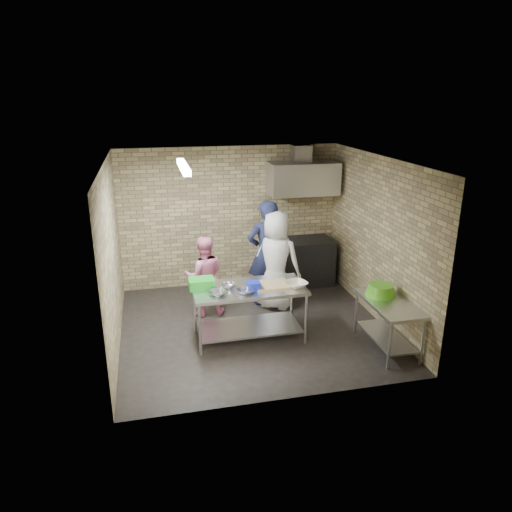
{
  "coord_description": "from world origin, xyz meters",
  "views": [
    {
      "loc": [
        -1.52,
        -6.89,
        3.65
      ],
      "look_at": [
        0.1,
        0.2,
        1.15
      ],
      "focal_mm": 33.7,
      "sensor_mm": 36.0,
      "label": 1
    }
  ],
  "objects": [
    {
      "name": "floor",
      "position": [
        0.0,
        0.0,
        0.0
      ],
      "size": [
        4.2,
        4.2,
        0.0
      ],
      "primitive_type": "plane",
      "color": "black",
      "rests_on": "ground"
    },
    {
      "name": "ceiling",
      "position": [
        0.0,
        0.0,
        2.7
      ],
      "size": [
        4.2,
        4.2,
        0.0
      ],
      "primitive_type": "plane",
      "rotation": [
        3.14,
        0.0,
        0.0
      ],
      "color": "black",
      "rests_on": "ground"
    },
    {
      "name": "back_wall",
      "position": [
        0.0,
        2.0,
        1.35
      ],
      "size": [
        4.2,
        0.06,
        2.7
      ],
      "primitive_type": "cube",
      "color": "tan",
      "rests_on": "ground"
    },
    {
      "name": "front_wall",
      "position": [
        0.0,
        -2.0,
        1.35
      ],
      "size": [
        4.2,
        0.06,
        2.7
      ],
      "primitive_type": "cube",
      "color": "tan",
      "rests_on": "ground"
    },
    {
      "name": "left_wall",
      "position": [
        -2.1,
        0.0,
        1.35
      ],
      "size": [
        0.06,
        4.0,
        2.7
      ],
      "primitive_type": "cube",
      "color": "tan",
      "rests_on": "ground"
    },
    {
      "name": "right_wall",
      "position": [
        2.1,
        0.0,
        1.35
      ],
      "size": [
        0.06,
        4.0,
        2.7
      ],
      "primitive_type": "cube",
      "color": "tan",
      "rests_on": "ground"
    },
    {
      "name": "prep_table",
      "position": [
        -0.13,
        -0.33,
        0.42
      ],
      "size": [
        1.7,
        0.85,
        0.85
      ],
      "primitive_type": "cube",
      "color": "silver",
      "rests_on": "floor"
    },
    {
      "name": "side_counter",
      "position": [
        1.8,
        -1.1,
        0.38
      ],
      "size": [
        0.6,
        1.2,
        0.75
      ],
      "primitive_type": "cube",
      "color": "silver",
      "rests_on": "floor"
    },
    {
      "name": "stove",
      "position": [
        1.35,
        1.65,
        0.45
      ],
      "size": [
        1.2,
        0.7,
        0.9
      ],
      "primitive_type": "cube",
      "color": "black",
      "rests_on": "floor"
    },
    {
      "name": "range_hood",
      "position": [
        1.35,
        1.7,
        2.1
      ],
      "size": [
        1.3,
        0.6,
        0.6
      ],
      "primitive_type": "cube",
      "color": "silver",
      "rests_on": "back_wall"
    },
    {
      "name": "hood_duct",
      "position": [
        1.35,
        1.85,
        2.55
      ],
      "size": [
        0.35,
        0.3,
        0.3
      ],
      "primitive_type": "cube",
      "color": "#A5A8AD",
      "rests_on": "back_wall"
    },
    {
      "name": "wall_shelf",
      "position": [
        1.65,
        1.89,
        1.92
      ],
      "size": [
        0.8,
        0.2,
        0.04
      ],
      "primitive_type": "cube",
      "color": "#3F2B19",
      "rests_on": "back_wall"
    },
    {
      "name": "fluorescent_fixture",
      "position": [
        -1.0,
        0.0,
        2.64
      ],
      "size": [
        0.1,
        1.25,
        0.08
      ],
      "primitive_type": "cube",
      "color": "white",
      "rests_on": "ceiling"
    },
    {
      "name": "green_crate",
      "position": [
        -0.83,
        -0.21,
        0.92
      ],
      "size": [
        0.38,
        0.28,
        0.15
      ],
      "primitive_type": "cube",
      "color": "#1C9B22",
      "rests_on": "prep_table"
    },
    {
      "name": "blue_tub",
      "position": [
        -0.08,
        -0.43,
        0.91
      ],
      "size": [
        0.19,
        0.19,
        0.12
      ],
      "primitive_type": "cube",
      "color": "#1727AE",
      "rests_on": "prep_table"
    },
    {
      "name": "cutting_board",
      "position": [
        0.22,
        -0.35,
        0.86
      ],
      "size": [
        0.52,
        0.4,
        0.03
      ],
      "primitive_type": "cube",
      "color": "#D9B57D",
      "rests_on": "prep_table"
    },
    {
      "name": "mixing_bowl_a",
      "position": [
        -0.63,
        -0.53,
        0.88
      ],
      "size": [
        0.33,
        0.33,
        0.06
      ],
      "primitive_type": "imported",
      "rotation": [
        0.0,
        0.0,
        0.31
      ],
      "color": "#ABAFB2",
      "rests_on": "prep_table"
    },
    {
      "name": "mixing_bowl_b",
      "position": [
        -0.43,
        -0.28,
        0.88
      ],
      "size": [
        0.25,
        0.25,
        0.06
      ],
      "primitive_type": "imported",
      "rotation": [
        0.0,
        0.0,
        0.31
      ],
      "color": "#B3B6BB",
      "rests_on": "prep_table"
    },
    {
      "name": "mixing_bowl_c",
      "position": [
        -0.23,
        -0.55,
        0.88
      ],
      "size": [
        0.31,
        0.31,
        0.06
      ],
      "primitive_type": "imported",
      "rotation": [
        0.0,
        0.0,
        0.31
      ],
      "color": "#B3B4BA",
      "rests_on": "prep_table"
    },
    {
      "name": "ceramic_bowl",
      "position": [
        0.57,
        -0.48,
        0.89
      ],
      "size": [
        0.41,
        0.41,
        0.08
      ],
      "primitive_type": "imported",
      "rotation": [
        0.0,
        0.0,
        0.31
      ],
      "color": "beige",
      "rests_on": "prep_table"
    },
    {
      "name": "green_basin",
      "position": [
        1.78,
        -0.85,
        0.83
      ],
      "size": [
        0.46,
        0.46,
        0.17
      ],
      "primitive_type": null,
      "color": "#59C626",
      "rests_on": "side_counter"
    },
    {
      "name": "bottle_red",
      "position": [
        1.4,
        1.89,
        2.03
      ],
      "size": [
        0.07,
        0.07,
        0.18
      ],
      "primitive_type": "cylinder",
      "color": "#B22619",
      "rests_on": "wall_shelf"
    },
    {
      "name": "man_navy",
      "position": [
        0.44,
        0.88,
        0.95
      ],
      "size": [
        0.73,
        0.52,
        1.9
      ],
      "primitive_type": "imported",
      "rotation": [
        0.0,
        0.0,
        3.23
      ],
      "color": "black",
      "rests_on": "floor"
    },
    {
      "name": "woman_pink",
      "position": [
        -0.69,
        0.66,
        0.7
      ],
      "size": [
        0.69,
        0.54,
        1.39
      ],
      "primitive_type": "imported",
      "rotation": [
        0.0,
        0.0,
        3.12
      ],
      "color": "pink",
      "rests_on": "floor"
    },
    {
      "name": "woman_white",
      "position": [
        0.57,
        0.68,
        0.87
      ],
      "size": [
        1.02,
        0.95,
        1.75
      ],
      "primitive_type": "imported",
      "rotation": [
        0.0,
        0.0,
        2.52
      ],
      "color": "white",
      "rests_on": "floor"
    }
  ]
}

